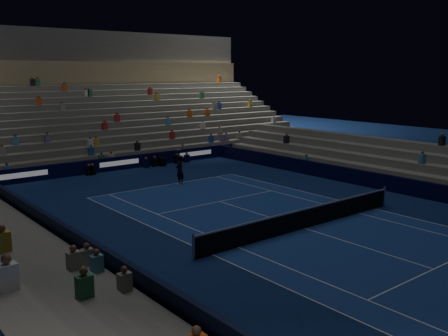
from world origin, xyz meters
name	(u,v)px	position (x,y,z in m)	size (l,w,h in m)	color
ground	(305,228)	(0.00, 0.00, 0.00)	(90.00, 90.00, 0.00)	#0D1F50
court_surface	(305,228)	(0.00, 0.00, 0.01)	(10.97, 23.77, 0.01)	navy
sponsor_barrier_far	(119,163)	(0.00, 18.50, 0.50)	(44.00, 0.25, 1.00)	black
sponsor_barrier_east	(417,188)	(9.70, 0.00, 0.50)	(0.25, 37.00, 1.00)	black
sponsor_barrier_west	(116,269)	(-9.70, 0.00, 0.50)	(0.25, 37.00, 1.00)	black
grandstand_main	(67,116)	(0.00, 27.90, 3.38)	(44.00, 15.20, 11.20)	slate
grandstand_east	(447,174)	(13.17, 0.00, 0.92)	(5.00, 37.00, 2.50)	slate
grandstand_west	(12,283)	(-13.17, 0.00, 0.92)	(5.00, 37.00, 2.50)	slate
tennis_net	(305,218)	(0.00, 0.00, 0.50)	(12.90, 0.10, 1.10)	#B2B2B7
tennis_player	(180,170)	(0.78, 11.52, 0.96)	(0.70, 0.46, 1.92)	black
broadcast_camera	(162,162)	(3.38, 17.86, 0.33)	(0.55, 0.98, 0.65)	black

